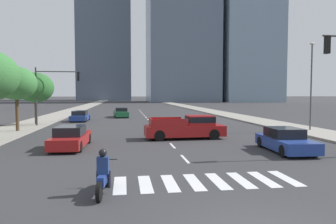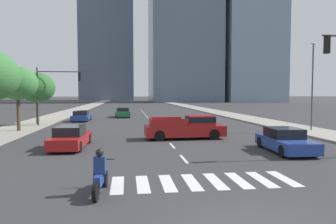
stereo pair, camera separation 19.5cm
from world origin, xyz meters
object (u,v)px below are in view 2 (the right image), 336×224
at_px(street_tree_second, 18,83).
at_px(motorcycle_lead, 100,176).
at_px(sedan_red_2, 71,138).
at_px(sedan_blue_0, 81,116).
at_px(pickup_truck, 188,128).
at_px(street_tree_third, 37,88).
at_px(street_lamp_east, 312,79).
at_px(sedan_blue_3, 285,141).
at_px(traffic_signal_far, 54,86).
at_px(sedan_green_1, 122,113).

bearing_deg(street_tree_second, motorcycle_lead, -64.57).
relative_size(sedan_red_2, street_tree_second, 0.89).
bearing_deg(sedan_blue_0, pickup_truck, -146.88).
height_order(pickup_truck, sedan_blue_0, pickup_truck).
relative_size(motorcycle_lead, street_tree_third, 0.41).
distance_m(street_lamp_east, street_tree_second, 24.99).
bearing_deg(sedan_blue_0, sedan_blue_3, -145.11).
relative_size(pickup_truck, street_tree_third, 1.09).
distance_m(sedan_blue_0, traffic_signal_far, 7.21).
height_order(motorcycle_lead, sedan_green_1, motorcycle_lead).
bearing_deg(traffic_signal_far, sedan_blue_0, 74.76).
bearing_deg(sedan_red_2, street_lamp_east, -71.44).
bearing_deg(pickup_truck, street_tree_second, 156.17).
bearing_deg(motorcycle_lead, sedan_blue_0, 15.70).
distance_m(sedan_blue_3, street_lamp_east, 11.62).
bearing_deg(pickup_truck, motorcycle_lead, -115.70).
bearing_deg(street_tree_second, traffic_signal_far, 64.90).
height_order(motorcycle_lead, pickup_truck, pickup_truck).
relative_size(pickup_truck, traffic_signal_far, 1.01).
bearing_deg(street_lamp_east, sedan_blue_0, 148.25).
xyz_separation_m(motorcycle_lead, sedan_blue_3, (9.67, 6.11, 0.02)).
bearing_deg(traffic_signal_far, sedan_green_1, 61.26).
xyz_separation_m(traffic_signal_far, street_tree_third, (-2.01, 1.28, -0.17)).
height_order(traffic_signal_far, street_tree_second, traffic_signal_far).
relative_size(traffic_signal_far, street_tree_second, 1.06).
relative_size(sedan_red_2, street_lamp_east, 0.64).
height_order(motorcycle_lead, sedan_blue_0, motorcycle_lead).
distance_m(sedan_blue_0, sedan_red_2, 18.76).
xyz_separation_m(sedan_green_1, sedan_blue_3, (9.44, -27.17, -0.00)).
bearing_deg(pickup_truck, sedan_green_1, 101.64).
bearing_deg(traffic_signal_far, motorcycle_lead, -73.96).
relative_size(sedan_green_1, street_tree_second, 0.86).
height_order(street_lamp_east, street_tree_second, street_lamp_east).
xyz_separation_m(sedan_green_1, traffic_signal_far, (-6.43, -11.72, 3.44)).
height_order(sedan_red_2, sedan_blue_3, sedan_red_2).
xyz_separation_m(motorcycle_lead, sedan_red_2, (-2.51, 9.00, 0.02)).
bearing_deg(street_lamp_east, pickup_truck, -166.07).
height_order(pickup_truck, street_lamp_east, street_lamp_east).
distance_m(sedan_red_2, sedan_blue_3, 12.52).
bearing_deg(street_tree_second, sedan_blue_3, -31.97).
bearing_deg(sedan_green_1, pickup_truck, -171.94).
distance_m(traffic_signal_far, street_tree_third, 2.39).
xyz_separation_m(sedan_green_1, street_tree_second, (-8.44, -16.01, 3.51)).
bearing_deg(street_tree_second, sedan_green_1, 62.21).
xyz_separation_m(pickup_truck, street_lamp_east, (11.36, 2.82, 3.68)).
xyz_separation_m(sedan_blue_3, traffic_signal_far, (-15.87, 15.45, 3.45)).
bearing_deg(motorcycle_lead, street_tree_second, 31.82).
bearing_deg(traffic_signal_far, street_tree_third, 147.44).
bearing_deg(sedan_red_2, street_tree_second, 37.01).
xyz_separation_m(street_lamp_east, street_tree_second, (-24.84, 2.71, -0.37)).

